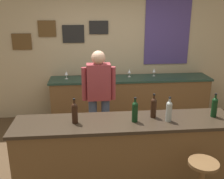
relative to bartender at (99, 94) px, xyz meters
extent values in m
plane|color=#4C3823|center=(0.28, -0.57, -0.94)|extent=(10.00, 10.00, 0.00)
cube|color=tan|center=(0.28, 1.46, 0.46)|extent=(6.00, 0.06, 2.80)
cube|color=brown|center=(-1.42, 1.41, 0.65)|extent=(0.37, 0.02, 0.31)
cube|color=brown|center=(-0.92, 1.41, 0.90)|extent=(0.34, 0.02, 0.31)
cube|color=black|center=(-0.42, 1.41, 0.79)|extent=(0.42, 0.02, 0.34)
cube|color=black|center=(0.08, 1.41, 0.91)|extent=(0.37, 0.02, 0.26)
cube|color=#4C3D7F|center=(1.46, 1.42, 0.91)|extent=(0.92, 0.02, 1.52)
cube|color=brown|center=(0.28, -0.97, -0.50)|extent=(2.65, 0.57, 0.88)
cube|color=#2D2319|center=(0.28, -0.97, -0.04)|extent=(2.70, 0.60, 0.04)
cube|color=brown|center=(0.68, 1.08, -0.51)|extent=(3.10, 0.53, 0.86)
cube|color=#1E382D|center=(0.68, 1.08, -0.06)|extent=(3.16, 0.56, 0.04)
cylinder|color=#384766|center=(0.10, 0.00, -0.51)|extent=(0.13, 0.13, 0.86)
cylinder|color=#384766|center=(-0.10, 0.00, -0.51)|extent=(0.13, 0.13, 0.86)
cube|color=maroon|center=(0.00, 0.00, 0.20)|extent=(0.36, 0.20, 0.56)
sphere|color=tan|center=(0.00, 0.00, 0.58)|extent=(0.21, 0.21, 0.21)
cylinder|color=maroon|center=(0.22, 0.00, 0.17)|extent=(0.08, 0.08, 0.52)
cylinder|color=maroon|center=(-0.22, 0.00, 0.17)|extent=(0.08, 0.08, 0.52)
cylinder|color=brown|center=(1.03, -1.56, -0.27)|extent=(0.32, 0.32, 0.03)
cylinder|color=black|center=(-0.33, -0.97, 0.08)|extent=(0.07, 0.07, 0.20)
sphere|color=black|center=(-0.33, -0.97, 0.20)|extent=(0.07, 0.07, 0.07)
cylinder|color=black|center=(-0.33, -0.97, 0.23)|extent=(0.03, 0.03, 0.09)
cylinder|color=black|center=(-0.33, -0.97, 0.28)|extent=(0.03, 0.03, 0.02)
cylinder|color=black|center=(0.38, -1.00, 0.08)|extent=(0.07, 0.07, 0.20)
sphere|color=black|center=(0.38, -1.00, 0.20)|extent=(0.07, 0.07, 0.07)
cylinder|color=black|center=(0.38, -1.00, 0.23)|extent=(0.03, 0.03, 0.09)
cylinder|color=black|center=(0.38, -1.00, 0.28)|extent=(0.03, 0.03, 0.02)
cylinder|color=black|center=(0.64, -0.90, 0.08)|extent=(0.07, 0.07, 0.20)
sphere|color=black|center=(0.64, -0.90, 0.20)|extent=(0.07, 0.07, 0.07)
cylinder|color=black|center=(0.64, -0.90, 0.23)|extent=(0.03, 0.03, 0.09)
cylinder|color=black|center=(0.64, -0.90, 0.28)|extent=(0.03, 0.03, 0.02)
cylinder|color=#999E99|center=(0.79, -1.03, 0.08)|extent=(0.07, 0.07, 0.20)
sphere|color=#999E99|center=(0.79, -1.03, 0.20)|extent=(0.07, 0.07, 0.07)
cylinder|color=#999E99|center=(0.79, -1.03, 0.23)|extent=(0.03, 0.03, 0.09)
cylinder|color=black|center=(0.79, -1.03, 0.28)|extent=(0.03, 0.03, 0.02)
cylinder|color=black|center=(1.39, -0.95, 0.08)|extent=(0.07, 0.07, 0.20)
sphere|color=black|center=(1.39, -0.95, 0.20)|extent=(0.07, 0.07, 0.07)
cylinder|color=black|center=(1.39, -0.95, 0.23)|extent=(0.03, 0.03, 0.09)
cylinder|color=black|center=(1.39, -0.95, 0.28)|extent=(0.03, 0.03, 0.02)
cylinder|color=silver|center=(-0.58, 1.12, -0.03)|extent=(0.06, 0.06, 0.00)
cylinder|color=silver|center=(-0.58, 1.12, 0.01)|extent=(0.01, 0.01, 0.07)
cone|color=silver|center=(-0.58, 1.12, 0.08)|extent=(0.07, 0.07, 0.08)
cylinder|color=silver|center=(-0.22, 1.17, -0.03)|extent=(0.06, 0.06, 0.00)
cylinder|color=silver|center=(-0.22, 1.17, 0.01)|extent=(0.01, 0.01, 0.07)
cone|color=silver|center=(-0.22, 1.17, 0.08)|extent=(0.07, 0.07, 0.08)
cylinder|color=silver|center=(0.06, 1.04, -0.03)|extent=(0.06, 0.06, 0.00)
cylinder|color=silver|center=(0.06, 1.04, 0.01)|extent=(0.01, 0.01, 0.07)
cone|color=silver|center=(0.06, 1.04, 0.08)|extent=(0.07, 0.07, 0.08)
cylinder|color=silver|center=(0.66, 1.15, -0.03)|extent=(0.06, 0.06, 0.00)
cylinder|color=silver|center=(0.66, 1.15, 0.01)|extent=(0.01, 0.01, 0.07)
cone|color=silver|center=(0.66, 1.15, 0.08)|extent=(0.07, 0.07, 0.08)
cylinder|color=silver|center=(1.16, 1.17, -0.03)|extent=(0.06, 0.06, 0.00)
cylinder|color=silver|center=(1.16, 1.17, 0.01)|extent=(0.01, 0.01, 0.07)
cone|color=silver|center=(1.16, 1.17, 0.08)|extent=(0.07, 0.07, 0.08)
camera|label=1|loc=(-0.16, -3.84, 1.30)|focal=41.85mm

